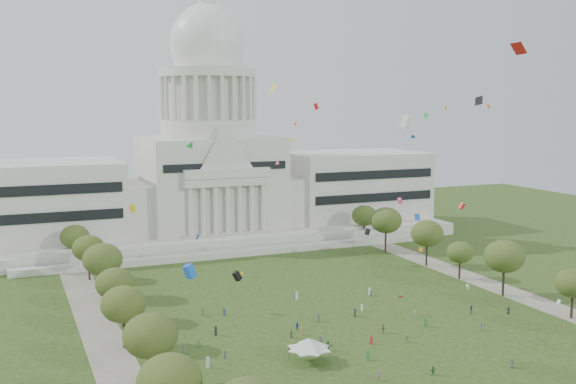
% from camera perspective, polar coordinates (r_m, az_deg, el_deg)
% --- Properties ---
extents(ground, '(400.00, 400.00, 0.00)m').
position_cam_1_polar(ground, '(132.42, 7.79, -12.73)').
color(ground, '#2D4318').
rests_on(ground, ground).
extents(capitol, '(160.00, 64.50, 91.30)m').
position_cam_1_polar(capitol, '(230.48, -6.65, 1.62)').
color(capitol, silver).
rests_on(capitol, ground).
extents(path_left, '(8.00, 160.00, 0.04)m').
position_cam_1_polar(path_left, '(144.89, -15.67, -11.14)').
color(path_left, gray).
rests_on(path_left, ground).
extents(path_right, '(8.00, 160.00, 0.04)m').
position_cam_1_polar(path_right, '(182.42, 16.06, -7.29)').
color(path_right, gray).
rests_on(path_right, ground).
extents(row_tree_l_0, '(8.85, 8.85, 12.59)m').
position_cam_1_polar(row_tree_l_0, '(94.37, -9.98, -15.48)').
color(row_tree_l_0, black).
rests_on(row_tree_l_0, ground).
extents(row_tree_l_1, '(8.86, 8.86, 12.59)m').
position_cam_1_polar(row_tree_l_1, '(111.71, -11.58, -11.83)').
color(row_tree_l_1, black).
rests_on(row_tree_l_1, ground).
extents(row_tree_r_1, '(7.58, 7.58, 10.78)m').
position_cam_1_polar(row_tree_r_1, '(156.78, 22.99, -7.13)').
color(row_tree_r_1, black).
rests_on(row_tree_r_1, ground).
extents(row_tree_l_2, '(8.42, 8.42, 11.97)m').
position_cam_1_polar(row_tree_l_2, '(130.72, -13.78, -9.22)').
color(row_tree_l_2, black).
rests_on(row_tree_l_2, ground).
extents(row_tree_r_2, '(9.55, 9.55, 13.58)m').
position_cam_1_polar(row_tree_r_2, '(168.44, 17.85, -5.21)').
color(row_tree_r_2, black).
rests_on(row_tree_r_2, ground).
extents(row_tree_l_3, '(8.12, 8.12, 11.55)m').
position_cam_1_polar(row_tree_l_3, '(146.76, -14.45, -7.52)').
color(row_tree_l_3, black).
rests_on(row_tree_l_3, ground).
extents(row_tree_r_3, '(7.01, 7.01, 9.98)m').
position_cam_1_polar(row_tree_r_3, '(182.03, 14.37, -4.98)').
color(row_tree_r_3, black).
rests_on(row_tree_r_3, ground).
extents(row_tree_l_4, '(9.29, 9.29, 13.21)m').
position_cam_1_polar(row_tree_l_4, '(164.30, -15.43, -5.53)').
color(row_tree_l_4, black).
rests_on(row_tree_l_4, ground).
extents(row_tree_r_4, '(9.19, 9.19, 13.06)m').
position_cam_1_polar(row_tree_r_4, '(194.12, 11.70, -3.46)').
color(row_tree_r_4, black).
rests_on(row_tree_r_4, ground).
extents(row_tree_l_5, '(8.33, 8.33, 11.85)m').
position_cam_1_polar(row_tree_l_5, '(182.43, -16.54, -4.60)').
color(row_tree_l_5, black).
rests_on(row_tree_l_5, ground).
extents(row_tree_r_5, '(9.82, 9.82, 13.96)m').
position_cam_1_polar(row_tree_r_5, '(209.95, 8.30, -2.39)').
color(row_tree_r_5, black).
rests_on(row_tree_r_5, ground).
extents(row_tree_l_6, '(8.19, 8.19, 11.64)m').
position_cam_1_polar(row_tree_l_6, '(200.00, -17.60, -3.63)').
color(row_tree_l_6, black).
rests_on(row_tree_l_6, ground).
extents(row_tree_r_6, '(8.42, 8.42, 11.97)m').
position_cam_1_polar(row_tree_r_6, '(226.68, 6.48, -1.99)').
color(row_tree_r_6, black).
rests_on(row_tree_r_6, ground).
extents(event_tent, '(8.11, 8.11, 4.53)m').
position_cam_1_polar(event_tent, '(122.15, 1.78, -12.68)').
color(event_tent, '#4C4C4C').
rests_on(event_tent, ground).
extents(person_0, '(0.93, 0.85, 1.60)m').
position_cam_1_polar(person_0, '(156.82, 18.16, -9.50)').
color(person_0, '#26262B').
rests_on(person_0, ground).
extents(person_2, '(0.96, 1.04, 1.83)m').
position_cam_1_polar(person_2, '(154.85, 15.29, -9.56)').
color(person_2, navy).
rests_on(person_2, ground).
extents(person_3, '(0.84, 1.09, 1.50)m').
position_cam_1_polar(person_3, '(134.43, 9.99, -12.13)').
color(person_3, '#4C4C51').
rests_on(person_3, ground).
extents(person_4, '(0.73, 1.17, 1.89)m').
position_cam_1_polar(person_4, '(138.80, 8.06, -11.36)').
color(person_4, olive).
rests_on(person_4, ground).
extents(person_5, '(1.45, 1.85, 1.88)m').
position_cam_1_polar(person_5, '(128.41, 3.41, -12.88)').
color(person_5, '#33723F').
rests_on(person_5, ground).
extents(person_6, '(0.70, 0.89, 1.59)m').
position_cam_1_polar(person_6, '(126.86, 18.42, -13.60)').
color(person_6, '#4C4C51').
rests_on(person_6, ground).
extents(person_7, '(0.85, 0.78, 1.89)m').
position_cam_1_polar(person_7, '(116.59, 7.65, -15.11)').
color(person_7, '#994C8C').
rests_on(person_7, ground).
extents(person_8, '(0.93, 0.88, 1.64)m').
position_cam_1_polar(person_8, '(139.18, 0.78, -11.29)').
color(person_8, navy).
rests_on(person_8, ground).
extents(person_9, '(0.76, 1.10, 1.54)m').
position_cam_1_polar(person_9, '(144.34, 16.06, -10.91)').
color(person_9, '#4C4C51').
rests_on(person_9, ground).
extents(person_10, '(0.81, 1.14, 1.76)m').
position_cam_1_polar(person_10, '(149.55, 10.68, -10.05)').
color(person_10, silver).
rests_on(person_10, ground).
extents(person_11, '(1.51, 0.75, 1.57)m').
position_cam_1_polar(person_11, '(120.20, 12.17, -14.58)').
color(person_11, '#33723F').
rests_on(person_11, ground).
extents(distant_crowd, '(57.37, 40.09, 1.95)m').
position_cam_1_polar(distant_crowd, '(137.87, -1.05, -11.45)').
color(distant_crowd, navy).
rests_on(distant_crowd, ground).
extents(kite_swarm, '(88.94, 99.08, 50.68)m').
position_cam_1_polar(kite_swarm, '(132.12, 6.02, 0.51)').
color(kite_swarm, orange).
rests_on(kite_swarm, ground).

